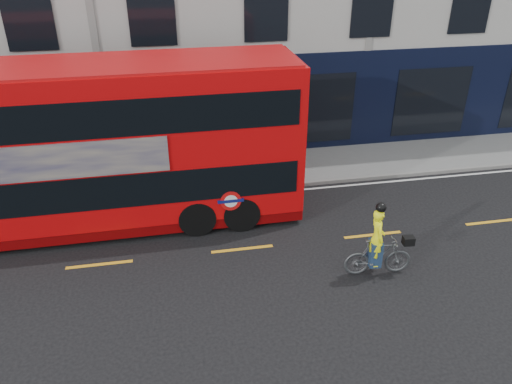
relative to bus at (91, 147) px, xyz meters
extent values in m
plane|color=black|center=(0.05, -3.80, -2.56)|extent=(120.00, 120.00, 0.00)
cube|color=gray|center=(0.05, 2.70, -2.50)|extent=(60.00, 3.00, 0.12)
cube|color=slate|center=(0.05, 1.20, -2.49)|extent=(60.00, 0.12, 0.13)
cube|color=black|center=(0.05, 4.18, -0.56)|extent=(50.00, 0.08, 4.00)
cube|color=silver|center=(0.05, 0.90, -2.55)|extent=(58.00, 0.10, 0.01)
cube|color=red|center=(-0.05, 0.00, 0.15)|extent=(12.32, 2.87, 4.42)
cube|color=#660405|center=(-0.05, 0.00, -2.22)|extent=(12.32, 2.82, 0.34)
cube|color=black|center=(-0.05, 0.00, -0.82)|extent=(11.83, 2.91, 1.01)
cube|color=black|center=(-0.05, 0.00, 1.30)|extent=(11.83, 2.91, 1.01)
cube|color=#A90B0D|center=(-0.05, 0.00, 2.39)|extent=(12.07, 2.76, 0.09)
cube|color=black|center=(6.12, 0.04, -0.82)|extent=(0.06, 2.52, 1.01)
cube|color=black|center=(6.12, 0.04, 1.30)|extent=(0.06, 2.52, 1.01)
cube|color=tan|center=(-1.16, -1.43, 0.24)|extent=(6.71, 0.08, 1.01)
cylinder|color=red|center=(3.88, -1.40, -1.44)|extent=(0.63, 0.02, 0.63)
cylinder|color=white|center=(3.88, -1.41, -1.44)|extent=(0.40, 0.02, 0.40)
cube|color=#0C1459|center=(3.88, -1.41, -1.44)|extent=(0.78, 0.03, 0.10)
cylinder|color=black|center=(4.20, 0.03, -2.00)|extent=(1.14, 2.85, 1.12)
cylinder|color=black|center=(2.86, 0.02, -2.00)|extent=(1.14, 2.85, 1.12)
imported|color=#4D5053|center=(7.41, -4.08, -2.01)|extent=(1.85, 0.67, 1.09)
imported|color=#F1F410|center=(7.31, -4.07, -1.39)|extent=(0.44, 0.62, 1.61)
cube|color=black|center=(8.17, -4.15, -1.55)|extent=(0.31, 0.25, 0.23)
cube|color=#1C304D|center=(7.31, -4.07, -1.89)|extent=(0.34, 0.42, 0.72)
sphere|color=black|center=(7.31, -4.07, -0.50)|extent=(0.27, 0.27, 0.27)
camera|label=1|loc=(2.23, -14.06, 5.77)|focal=35.00mm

